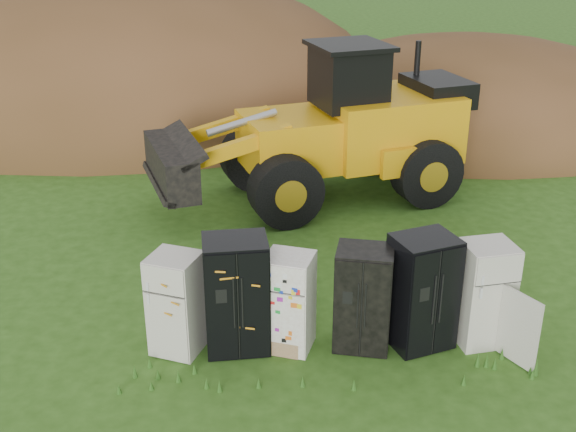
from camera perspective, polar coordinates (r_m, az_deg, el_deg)
name	(u,v)px	position (r m, az deg, el deg)	size (l,w,h in m)	color
ground	(330,344)	(11.79, 3.31, -10.06)	(120.00, 120.00, 0.00)	#2A4D14
fridge_leftmost	(176,304)	(11.37, -8.80, -6.85)	(0.72, 0.69, 1.64)	beige
fridge_black_side	(236,294)	(11.26, -4.10, -6.20)	(0.98, 0.78, 1.88)	black
fridge_sticker	(289,302)	(11.31, 0.09, -6.81)	(0.71, 0.66, 1.60)	white
fridge_dark_mid	(363,298)	(11.38, 5.97, -6.48)	(0.87, 0.71, 1.70)	black
fridge_black_right	(422,292)	(11.52, 10.54, -5.90)	(0.93, 0.78, 1.86)	black
fridge_open_door	(484,294)	(11.84, 15.22, -5.93)	(0.78, 0.72, 1.71)	beige
wheel_loader	(310,126)	(16.58, 1.79, 7.12)	(7.50, 3.04, 3.63)	orange
dirt_mound_right	(462,126)	(23.59, 13.56, 6.94)	(13.06, 9.58, 5.65)	#482F17
dirt_mound_left	(128,108)	(25.61, -12.52, 8.34)	(17.91, 13.43, 9.20)	#482F17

